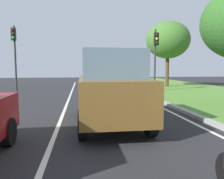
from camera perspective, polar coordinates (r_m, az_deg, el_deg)
The scene contains 8 objects.
ground_plane at distance 11.61m, azimuth -8.03°, elevation -3.24°, with size 60.00×60.00×0.00m, color #262628.
lane_line_center at distance 11.64m, azimuth -11.49°, elevation -3.26°, with size 0.12×32.00×0.01m, color silver.
lane_line_right_edge at distance 12.15m, azimuth 9.21°, elevation -2.84°, with size 0.12×32.00×0.01m, color silver.
curb_right at distance 12.30m, azimuth 11.44°, elevation -2.51°, with size 0.24×48.00×0.12m, color #9E9B93.
car_suv_ahead at distance 6.95m, azimuth -0.55°, elevation 0.56°, with size 2.00×4.51×2.28m.
traffic_light_near_right at distance 16.52m, azimuth 11.29°, elevation 10.08°, with size 0.32×0.50×4.59m.
traffic_light_overhead_left at distance 18.12m, azimuth -24.06°, elevation 10.09°, with size 0.32×0.50×4.90m.
tree_roadside_far at distance 21.31m, azimuth 14.35°, elevation 12.34°, with size 3.99×3.99×6.04m.
Camera 1 is at (0.01, 2.52, 1.78)m, focal length 35.15 mm.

